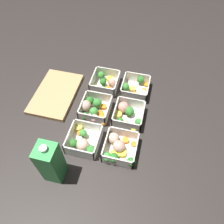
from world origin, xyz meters
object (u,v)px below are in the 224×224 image
Objects in this scene: container_far_left at (84,142)px; juice_carton at (51,163)px; container_far_right at (105,82)px; container_near_left at (118,149)px; container_far_center at (93,109)px; container_near_center at (127,114)px; container_near_right at (135,88)px.

juice_carton is (-0.14, 0.06, 0.07)m from container_far_left.
container_far_left is at bearing -179.55° from container_far_right.
container_near_left is 0.67× the size of juice_carton.
container_far_center is at bearing 177.01° from container_far_right.
juice_carton reaches higher than container_near_left.
juice_carton is at bearing 147.27° from container_near_center.
container_near_left is at bearing -179.98° from container_near_center.
container_near_right is 0.96× the size of container_far_left.
container_near_left is 0.36m from container_far_right.
container_near_left is 1.02× the size of container_far_right.
container_far_left is at bearing 156.06° from container_near_right.
container_far_left is 0.72× the size of juice_carton.
container_near_right is at bearing -2.91° from container_near_center.
container_near_left is at bearing 178.63° from container_near_right.
container_far_center is (0.16, 0.01, 0.00)m from container_far_left.
container_near_left is 0.97× the size of container_far_center.
container_far_center is at bearing 136.32° from container_near_right.
container_near_center is at bearing -32.73° from juice_carton.
container_far_center is 0.17m from container_far_right.
container_near_left is at bearing -55.18° from juice_carton.
container_far_left is 1.03× the size of container_far_center.
juice_carton is (-0.31, 0.20, 0.07)m from container_near_center.
container_far_left and container_far_center have the same top height.
juice_carton reaches higher than container_far_right.
container_far_center is 0.31m from juice_carton.
container_near_right is 0.15m from container_far_right.
container_near_center is 0.97× the size of container_far_left.
juice_carton is (-0.30, 0.05, 0.07)m from container_far_center.
container_near_right is at bearing -24.00° from juice_carton.
container_near_center is at bearing 0.02° from container_near_left.
container_near_left and container_near_center have the same top height.
container_far_left is 1.09× the size of container_far_right.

